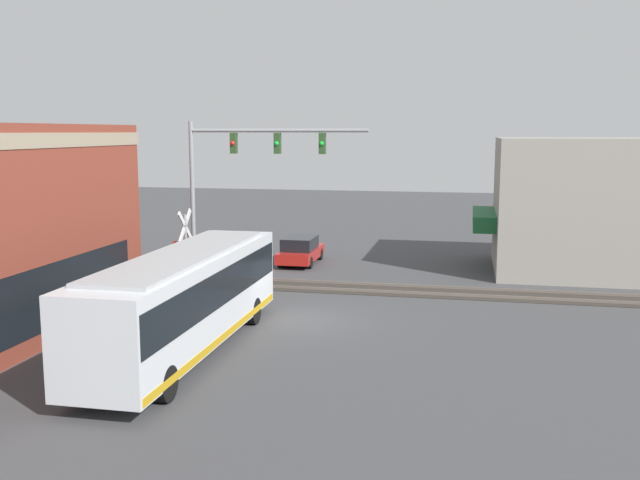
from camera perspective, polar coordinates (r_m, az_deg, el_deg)
ground_plane at (r=27.36m, az=-1.46°, el=-6.48°), size 120.00×120.00×0.00m
shop_building at (r=38.71m, az=19.95°, el=2.60°), size 8.00×9.44×6.83m
city_bus at (r=23.52m, az=-10.75°, el=-4.56°), size 11.94×2.59×3.31m
traffic_signal_gantry at (r=31.72m, az=-6.23°, el=5.89°), size 0.42×8.06×7.59m
crossing_signal at (r=31.49m, az=-10.72°, el=-0.35°), size 1.41×1.18×3.81m
rail_track_near at (r=33.05m, az=0.93°, el=-3.77°), size 2.60×60.00×0.15m
parked_car_red at (r=38.83m, az=-1.58°, el=-0.90°), size 4.30×1.82×1.49m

